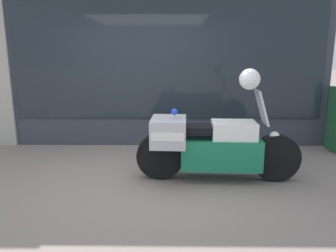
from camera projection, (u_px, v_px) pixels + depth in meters
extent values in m
plane|color=gray|center=(135.00, 180.00, 4.66)|extent=(60.00, 60.00, 0.00)
cube|color=#333842|center=(145.00, 62.00, 6.26)|extent=(6.95, 0.40, 3.20)
cube|color=#1E262D|center=(168.00, 59.00, 6.03)|extent=(5.76, 0.02, 2.20)
cube|color=slate|center=(166.00, 129.00, 6.55)|extent=(5.54, 0.30, 0.55)
cube|color=silver|center=(166.00, 85.00, 6.50)|extent=(5.54, 0.02, 1.22)
cube|color=beige|center=(166.00, 54.00, 6.23)|extent=(5.54, 0.30, 0.02)
cube|color=#C68E19|center=(63.00, 52.00, 6.25)|extent=(0.18, 0.04, 0.06)
cube|color=#B7B2A8|center=(131.00, 52.00, 6.23)|extent=(0.18, 0.04, 0.06)
cube|color=black|center=(201.00, 52.00, 6.21)|extent=(0.18, 0.04, 0.06)
cube|color=navy|center=(270.00, 52.00, 6.19)|extent=(0.18, 0.04, 0.06)
cube|color=#2866B7|center=(99.00, 109.00, 6.42)|extent=(0.19, 0.03, 0.27)
cube|color=#2D8E42|center=(233.00, 110.00, 6.38)|extent=(0.19, 0.01, 0.27)
cylinder|color=black|center=(276.00, 158.00, 4.58)|extent=(0.68, 0.17, 0.67)
cylinder|color=black|center=(160.00, 156.00, 4.67)|extent=(0.68, 0.17, 0.67)
cube|color=#19754C|center=(220.00, 153.00, 4.61)|extent=(1.12, 0.53, 0.43)
cube|color=white|center=(234.00, 131.00, 4.53)|extent=(0.62, 0.46, 0.26)
cube|color=black|center=(203.00, 129.00, 4.55)|extent=(0.66, 0.39, 0.10)
cube|color=#B7B7BC|center=(169.00, 131.00, 4.58)|extent=(0.51, 0.65, 0.38)
cube|color=white|center=(169.00, 131.00, 4.58)|extent=(0.46, 0.66, 0.11)
cube|color=#B2BCC6|center=(262.00, 107.00, 4.44)|extent=(0.19, 0.34, 0.48)
sphere|color=white|center=(274.00, 136.00, 4.52)|extent=(0.14, 0.14, 0.14)
sphere|color=blue|center=(174.00, 112.00, 4.52)|extent=(0.09, 0.09, 0.09)
sphere|color=white|center=(250.00, 79.00, 4.36)|extent=(0.28, 0.28, 0.28)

